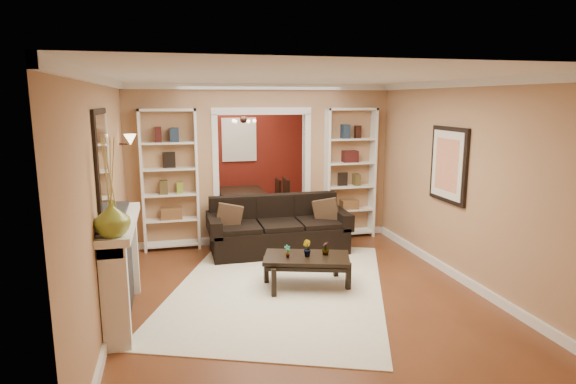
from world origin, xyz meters
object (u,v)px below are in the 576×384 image
object	(u,v)px
fireplace	(124,269)
coffee_table	(307,271)
bookshelf_left	(170,180)
bookshelf_right	(350,174)
dining_table	(245,206)
sofa	(279,225)

from	to	relation	value
fireplace	coffee_table	bearing A→B (deg)	10.21
bookshelf_left	fireplace	world-z (taller)	bookshelf_left
bookshelf_right	coffee_table	bearing A→B (deg)	-123.32
bookshelf_left	dining_table	distance (m)	2.35
coffee_table	bookshelf_left	world-z (taller)	bookshelf_left
bookshelf_right	dining_table	size ratio (longest dim) A/B	1.39
bookshelf_left	bookshelf_right	world-z (taller)	same
sofa	bookshelf_right	xyz separation A→B (m)	(1.43, 0.58, 0.71)
fireplace	sofa	bearing A→B (deg)	41.37
sofa	dining_table	distance (m)	2.22
bookshelf_right	fireplace	distance (m)	4.47
sofa	bookshelf_right	bearing A→B (deg)	22.13
bookshelf_left	bookshelf_right	xyz separation A→B (m)	(3.10, 0.00, 0.00)
fireplace	dining_table	bearing A→B (deg)	64.25
bookshelf_left	fireplace	bearing A→B (deg)	-102.05
bookshelf_left	coffee_table	bearing A→B (deg)	-51.31
sofa	coffee_table	world-z (taller)	sofa
sofa	dining_table	bearing A→B (deg)	95.50
bookshelf_right	sofa	bearing A→B (deg)	-157.87
fireplace	dining_table	world-z (taller)	fireplace
sofa	fireplace	size ratio (longest dim) A/B	1.33
fireplace	bookshelf_right	bearing A→B (deg)	34.80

